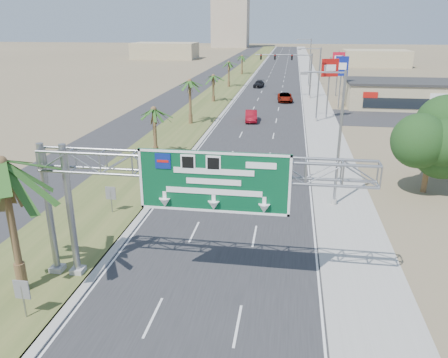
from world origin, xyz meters
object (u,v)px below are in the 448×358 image
signal_mast (299,71)px  pole_sign_red_far (338,61)px  palm_near (1,163)px  store_building (403,95)px  car_left_lane (195,163)px  car_far (259,84)px  pole_sign_red_near (330,71)px  car_mid_lane (251,116)px  car_right_lane (285,97)px  pole_sign_blue (342,69)px  sign_gantry (183,176)px

signal_mast → pole_sign_red_far: (7.06, 4.10, 1.63)m
palm_near → signal_mast: bearing=77.3°
store_building → car_left_lane: size_ratio=3.73×
car_far → pole_sign_red_near: bearing=-63.3°
car_mid_lane → car_right_lane: car_mid_lane is taller
pole_sign_blue → store_building: bearing=17.0°
signal_mast → store_building: (16.83, -5.97, -2.85)m
palm_near → car_mid_lane: size_ratio=1.80×
pole_sign_blue → pole_sign_red_near: bearing=-105.6°
car_far → pole_sign_blue: pole_sign_blue is taller
palm_near → signal_mast: 65.60m
palm_near → pole_sign_blue: (20.72, 54.79, -0.62)m
car_right_lane → palm_near: bearing=-105.1°
pole_sign_blue → pole_sign_red_far: (0.71, 13.29, 0.17)m
sign_gantry → store_building: sign_gantry is taller
sign_gantry → store_building: size_ratio=0.93×
car_mid_lane → pole_sign_red_near: (10.50, 2.80, 6.01)m
car_left_lane → pole_sign_blue: size_ratio=0.57×
sign_gantry → pole_sign_blue: 54.34m
sign_gantry → pole_sign_red_near: (10.06, 43.84, 0.72)m
sign_gantry → pole_sign_blue: (12.58, 52.86, 0.26)m
signal_mast → pole_sign_red_near: (3.83, -18.21, 1.93)m
sign_gantry → pole_sign_red_far: size_ratio=2.04×
car_left_lane → car_right_lane: (7.51, 39.87, -0.07)m
sign_gantry → pole_sign_red_near: bearing=77.1°
sign_gantry → pole_sign_red_far: 67.47m
signal_mast → car_mid_lane: (-6.67, -21.01, -4.09)m
pole_sign_red_far → palm_near: bearing=-107.5°
car_left_lane → pole_sign_blue: bearing=63.7°
car_far → store_building: bearing=-32.3°
pole_sign_blue → palm_near: bearing=-110.7°
car_right_lane → car_far: (-5.92, 17.60, -0.07)m
palm_near → car_right_lane: size_ratio=1.55×
signal_mast → pole_sign_blue: (6.35, -9.19, 1.46)m
signal_mast → car_far: bearing=120.7°
store_building → car_far: 32.00m
palm_near → car_far: size_ratio=1.79×
car_mid_lane → pole_sign_red_far: size_ratio=0.56×
sign_gantry → palm_near: bearing=-166.7°
signal_mast → pole_sign_red_far: size_ratio=1.25×
car_right_lane → car_far: 18.57m
signal_mast → car_right_lane: size_ratio=1.91×
car_right_lane → car_far: car_right_lane is taller
car_mid_lane → sign_gantry: bearing=-95.1°
palm_near → pole_sign_blue: pole_sign_blue is taller
signal_mast → pole_sign_red_near: size_ratio=1.19×
sign_gantry → car_mid_lane: sign_gantry is taller
sign_gantry → pole_sign_red_near: size_ratio=1.94×
car_left_lane → car_far: (1.59, 57.47, -0.14)m
signal_mast → car_far: 16.67m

